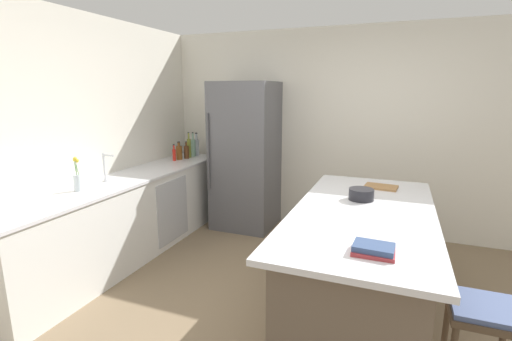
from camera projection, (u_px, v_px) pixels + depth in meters
The scene contains 18 objects.
ground_plane at pixel (299, 322), 2.93m from camera, with size 7.20×7.20×0.00m, color #7A664C.
wall_rear at pixel (346, 132), 4.70m from camera, with size 6.00×0.10×2.60m, color silver.
wall_left at pixel (56, 146), 3.53m from camera, with size 0.10×6.00×2.60m, color silver.
counter_run_left at pixel (129, 217), 4.05m from camera, with size 0.64×3.21×0.90m.
kitchen_island at pixel (360, 264), 2.91m from camera, with size 1.04×2.21×0.92m.
refrigerator at pixel (246, 156), 4.85m from camera, with size 0.78×0.74×1.93m.
bar_stool at pixel (482, 325), 2.03m from camera, with size 0.36×0.36×0.67m.
sink_faucet at pixel (105, 167), 3.72m from camera, with size 0.15×0.05×0.30m.
flower_vase at pixel (78, 180), 3.39m from camera, with size 0.08×0.08×0.33m.
soda_bottle at pixel (197, 146), 5.27m from camera, with size 0.07×0.07×0.33m.
gin_bottle at pixel (193, 147), 5.19m from camera, with size 0.07×0.07×0.34m.
olive_oil_bottle at pixel (189, 147), 5.10m from camera, with size 0.05×0.05×0.36m.
syrup_bottle at pixel (186, 152), 5.03m from camera, with size 0.07×0.07×0.24m.
whiskey_bottle at pixel (179, 152), 4.96m from camera, with size 0.08×0.08×0.25m.
hot_sauce_bottle at pixel (174, 154), 4.87m from camera, with size 0.04×0.04×0.22m.
cookbook_stack at pixel (373, 249), 2.06m from camera, with size 0.23×0.18×0.05m.
mixing_bowl at pixel (361, 194), 3.08m from camera, with size 0.21×0.21×0.10m.
cutting_board at pixel (381, 187), 3.47m from camera, with size 0.32×0.24×0.02m.
Camera 1 is at (0.62, -2.55, 1.82)m, focal length 25.58 mm.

